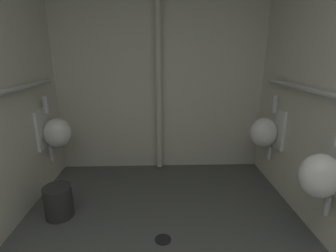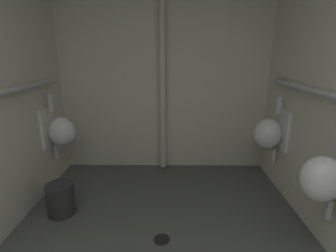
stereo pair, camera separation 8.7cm
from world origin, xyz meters
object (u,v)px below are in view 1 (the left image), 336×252
at_px(urinal_right_mid, 323,174).
at_px(waste_bin, 58,202).
at_px(floor_drain, 163,239).
at_px(urinal_left_mid, 56,132).
at_px(urinal_right_far, 266,131).
at_px(standpipe_back_wall, 159,75).

xyz_separation_m(urinal_right_mid, waste_bin, (-2.16, 0.51, -0.51)).
bearing_deg(urinal_right_mid, floor_drain, 172.71).
distance_m(urinal_left_mid, waste_bin, 0.80).
relative_size(urinal_left_mid, waste_bin, 2.41).
height_order(urinal_right_mid, urinal_right_far, same).
bearing_deg(standpipe_back_wall, urinal_right_mid, -51.99).
relative_size(urinal_right_far, floor_drain, 5.39).
bearing_deg(urinal_left_mid, standpipe_back_wall, 20.59).
xyz_separation_m(urinal_left_mid, standpipe_back_wall, (1.16, 0.43, 0.59)).
relative_size(urinal_right_mid, floor_drain, 5.39).
height_order(urinal_left_mid, urinal_right_far, same).
distance_m(urinal_left_mid, floor_drain, 1.66).
xyz_separation_m(standpipe_back_wall, floor_drain, (0.03, -1.39, -1.25)).
bearing_deg(floor_drain, standpipe_back_wall, 91.10).
bearing_deg(waste_bin, urinal_left_mid, 108.13).
relative_size(urinal_right_mid, waste_bin, 2.41).
height_order(floor_drain, waste_bin, waste_bin).
xyz_separation_m(urinal_left_mid, waste_bin, (0.19, -0.59, -0.51)).
relative_size(urinal_left_mid, urinal_right_far, 1.00).
xyz_separation_m(urinal_left_mid, urinal_right_far, (2.36, -0.06, 0.00)).
height_order(urinal_left_mid, standpipe_back_wall, standpipe_back_wall).
xyz_separation_m(floor_drain, waste_bin, (-0.99, 0.36, 0.15)).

